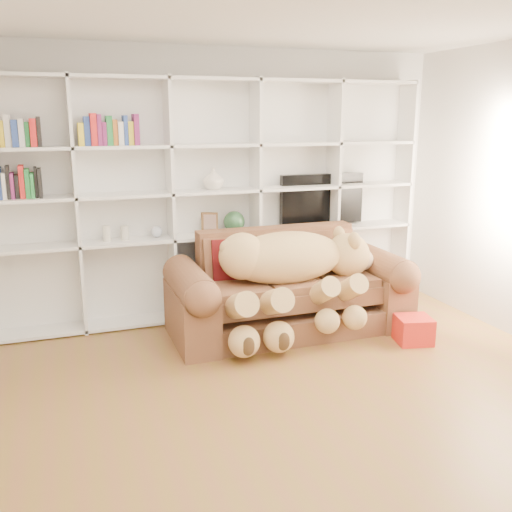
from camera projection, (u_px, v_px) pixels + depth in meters
name	position (u px, v px, depth m)	size (l,w,h in m)	color
floor	(306.00, 422.00, 3.89)	(5.00, 5.00, 0.00)	brown
wall_back	(209.00, 184.00, 5.85)	(5.00, 0.02, 2.70)	silver
bookshelf	(189.00, 191.00, 5.66)	(4.43, 0.35, 2.40)	white
sofa	(288.00, 294.00, 5.50)	(2.26, 0.98, 0.95)	brown
teddy_bear	(291.00, 269.00, 5.24)	(1.65, 0.92, 0.96)	tan
throw_pillow	(233.00, 261.00, 5.41)	(0.41, 0.13, 0.41)	#520E0E
gift_box	(414.00, 330.00, 5.22)	(0.31, 0.29, 0.24)	red
tv	(322.00, 200.00, 6.17)	(0.95, 0.18, 0.56)	black
picture_frame	(210.00, 223.00, 5.75)	(0.17, 0.03, 0.21)	brown
green_vase	(234.00, 222.00, 5.83)	(0.22, 0.22, 0.22)	#2B5431
figurine_tall	(107.00, 233.00, 5.43)	(0.07, 0.07, 0.15)	beige
figurine_short	(125.00, 233.00, 5.49)	(0.08, 0.08, 0.14)	beige
snow_globe	(157.00, 231.00, 5.59)	(0.11, 0.11, 0.11)	silver
shelf_vase	(214.00, 179.00, 5.66)	(0.20, 0.20, 0.21)	silver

